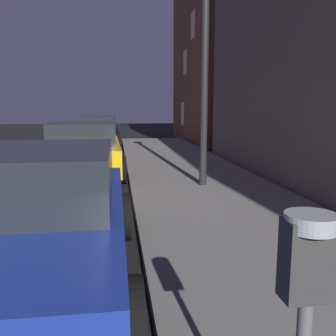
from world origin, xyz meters
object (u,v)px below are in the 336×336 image
(parking_meter, at_px, (306,298))
(street_lamp, at_px, (205,22))
(car_black, at_px, (97,133))
(car_blue, at_px, (30,221))
(car_yellow_cab, at_px, (84,149))

(parking_meter, bearing_deg, street_lamp, 79.91)
(parking_meter, bearing_deg, car_black, 95.74)
(parking_meter, distance_m, car_blue, 3.02)
(parking_meter, xyz_separation_m, car_blue, (-1.55, 2.56, -0.44))
(car_blue, bearing_deg, parking_meter, -58.70)
(car_yellow_cab, relative_size, car_black, 0.98)
(car_yellow_cab, xyz_separation_m, street_lamp, (2.73, -2.41, 2.83))
(parking_meter, relative_size, street_lamp, 0.26)
(street_lamp, bearing_deg, parking_meter, -100.09)
(parking_meter, distance_m, street_lamp, 7.11)
(car_black, distance_m, street_lamp, 9.70)
(car_blue, xyz_separation_m, car_black, (-0.00, 12.90, 0.01))
(parking_meter, relative_size, car_blue, 0.31)
(car_blue, bearing_deg, car_black, 90.00)
(car_yellow_cab, distance_m, car_black, 6.46)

